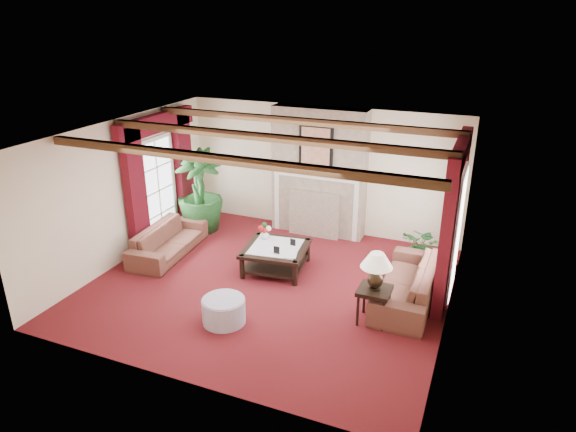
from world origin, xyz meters
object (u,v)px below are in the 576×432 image
at_px(sofa_right, 408,276).
at_px(coffee_table, 276,258).
at_px(ottoman, 224,311).
at_px(sofa_left, 168,236).
at_px(potted_palm, 201,208).
at_px(side_table, 374,305).

xyz_separation_m(sofa_right, coffee_table, (-2.45, 0.14, -0.20)).
height_order(coffee_table, ottoman, coffee_table).
bearing_deg(sofa_right, ottoman, -54.90).
height_order(sofa_left, potted_palm, potted_palm).
bearing_deg(side_table, potted_palm, 154.17).
bearing_deg(coffee_table, sofa_right, -10.76).
xyz_separation_m(potted_palm, ottoman, (2.22, -3.00, -0.30)).
relative_size(coffee_table, ottoman, 1.68).
distance_m(sofa_left, coffee_table, 2.25).
relative_size(sofa_left, coffee_table, 1.78).
xyz_separation_m(sofa_left, ottoman, (2.19, -1.70, -0.19)).
height_order(sofa_left, coffee_table, sofa_left).
relative_size(side_table, ottoman, 0.86).
distance_m(sofa_right, side_table, 0.95).
bearing_deg(sofa_right, sofa_left, -89.42).
bearing_deg(sofa_right, potted_palm, -104.82).
distance_m(coffee_table, side_table, 2.32).
xyz_separation_m(sofa_right, ottoman, (-2.49, -1.76, -0.23)).
bearing_deg(potted_palm, sofa_right, -14.72).
relative_size(potted_palm, coffee_table, 1.80).
height_order(sofa_left, ottoman, sofa_left).
distance_m(sofa_right, coffee_table, 2.46).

